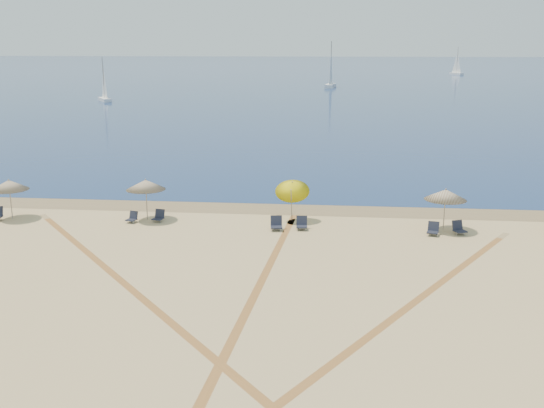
# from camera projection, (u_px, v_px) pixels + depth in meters

# --- Properties ---
(ocean) EXTENTS (500.00, 500.00, 0.00)m
(ocean) POSITION_uv_depth(u_px,v_px,m) (326.00, 69.00, 231.33)
(ocean) COLOR #0C2151
(ocean) RESTS_ON ground
(wet_sand) EXTENTS (500.00, 500.00, 0.00)m
(wet_sand) POSITION_uv_depth(u_px,v_px,m) (278.00, 208.00, 37.67)
(wet_sand) COLOR olive
(wet_sand) RESTS_ON ground
(umbrella_1) EXTENTS (2.13, 2.13, 2.27)m
(umbrella_1) POSITION_uv_depth(u_px,v_px,m) (9.00, 185.00, 35.09)
(umbrella_1) COLOR gray
(umbrella_1) RESTS_ON ground
(umbrella_2) EXTENTS (2.18, 2.18, 2.34)m
(umbrella_2) POSITION_uv_depth(u_px,v_px,m) (146.00, 185.00, 34.83)
(umbrella_2) COLOR gray
(umbrella_2) RESTS_ON ground
(umbrella_3) EXTENTS (1.91, 2.06, 2.65)m
(umbrella_3) POSITION_uv_depth(u_px,v_px,m) (292.00, 187.00, 34.50)
(umbrella_3) COLOR gray
(umbrella_3) RESTS_ON ground
(umbrella_4) EXTENTS (2.21, 2.21, 2.27)m
(umbrella_4) POSITION_uv_depth(u_px,v_px,m) (446.00, 195.00, 32.88)
(umbrella_4) COLOR gray
(umbrella_4) RESTS_ON ground
(chair_2) EXTENTS (0.65, 0.71, 0.61)m
(chair_2) POSITION_uv_depth(u_px,v_px,m) (132.00, 217.00, 34.72)
(chair_2) COLOR black
(chair_2) RESTS_ON ground
(chair_3) EXTENTS (0.66, 0.74, 0.66)m
(chair_3) POSITION_uv_depth(u_px,v_px,m) (159.00, 216.00, 34.87)
(chair_3) COLOR black
(chair_3) RESTS_ON ground
(chair_4) EXTENTS (0.69, 0.78, 0.74)m
(chair_4) POSITION_uv_depth(u_px,v_px,m) (276.00, 224.00, 33.30)
(chair_4) COLOR black
(chair_4) RESTS_ON ground
(chair_5) EXTENTS (0.62, 0.71, 0.69)m
(chair_5) POSITION_uv_depth(u_px,v_px,m) (302.00, 224.00, 33.42)
(chair_5) COLOR black
(chair_5) RESTS_ON ground
(chair_6) EXTENTS (0.71, 0.78, 0.68)m
(chair_6) POSITION_uv_depth(u_px,v_px,m) (433.00, 229.00, 32.42)
(chair_6) COLOR black
(chair_6) RESTS_ON ground
(chair_7) EXTENTS (0.79, 0.84, 0.69)m
(chair_7) POSITION_uv_depth(u_px,v_px,m) (459.00, 228.00, 32.60)
(chair_7) COLOR black
(chair_7) RESTS_ON ground
(sailboat_0) EXTENTS (3.64, 5.56, 8.19)m
(sailboat_0) POSITION_uv_depth(u_px,v_px,m) (457.00, 66.00, 190.63)
(sailboat_0) COLOR white
(sailboat_0) RESTS_ON ocean
(sailboat_1) EXTENTS (3.69, 4.83, 7.33)m
(sailboat_1) POSITION_uv_depth(u_px,v_px,m) (104.00, 88.00, 105.19)
(sailboat_1) COLOR white
(sailboat_1) RESTS_ON ocean
(sailboat_2) EXTENTS (2.54, 6.78, 9.86)m
(sailboat_2) POSITION_uv_depth(u_px,v_px,m) (331.00, 74.00, 137.06)
(sailboat_2) COLOR white
(sailboat_2) RESTS_ON ocean
(tire_tracks) EXTENTS (48.60, 42.18, 0.00)m
(tire_tracks) POSITION_uv_depth(u_px,v_px,m) (251.00, 306.00, 23.74)
(tire_tracks) COLOR tan
(tire_tracks) RESTS_ON ground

